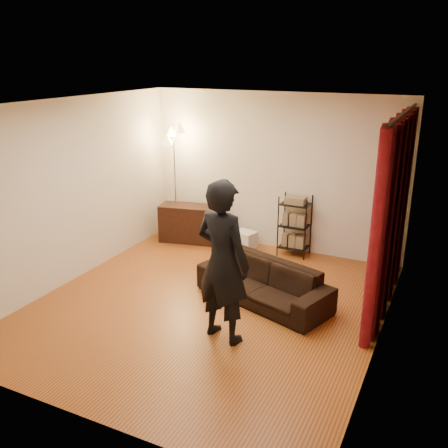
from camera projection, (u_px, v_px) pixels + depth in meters
The scene contains 14 objects.
floor at pixel (208, 305), 6.84m from camera, with size 5.00×5.00×0.00m, color #98541A.
ceiling at pixel (206, 104), 5.98m from camera, with size 5.00×5.00×0.00m, color white.
wall_back at pixel (274, 172), 8.54m from camera, with size 5.00×5.00×0.00m, color beige.
wall_front at pixel (72, 289), 4.28m from camera, with size 5.00×5.00×0.00m, color beige.
wall_left at pixel (71, 192), 7.33m from camera, with size 5.00×5.00×0.00m, color beige.
wall_right at pixel (388, 237), 5.49m from camera, with size 5.00×5.00×0.00m, color beige.
curtain_rod at pixel (404, 113), 6.09m from camera, with size 0.04×0.04×2.65m, color black.
curtain at pixel (391, 215), 6.52m from camera, with size 0.22×2.65×2.55m, color maroon, non-canonical shape.
sofa at pixel (264, 283), 6.87m from camera, with size 1.91×0.75×0.56m, color black.
person at pixel (223, 262), 5.76m from camera, with size 0.72×0.47×1.97m, color black.
media_cabinet at pixel (192, 224), 9.10m from camera, with size 1.17×0.44×0.68m, color black.
storage_boxes at pixel (245, 239), 8.87m from camera, with size 0.36×0.29×0.30m, color beige, non-canonical shape.
wire_shelf at pixel (295, 226), 8.42m from camera, with size 0.48×0.33×1.05m, color black, non-canonical shape.
floor_lamp at pixel (175, 184), 9.04m from camera, with size 0.37×0.37×2.08m, color silver, non-canonical shape.
Camera 1 is at (2.85, -5.42, 3.25)m, focal length 40.00 mm.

